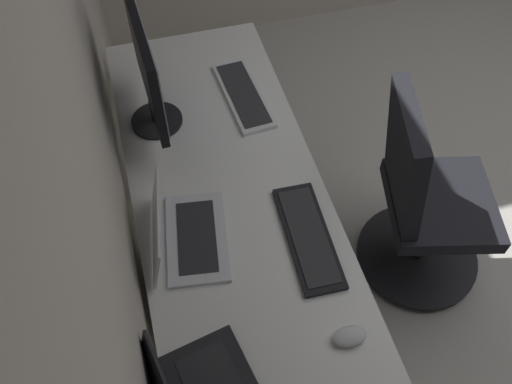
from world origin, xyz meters
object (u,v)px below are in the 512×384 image
monitor_primary (147,70)px  mouse_main (350,336)px  laptop_left (181,233)px  keyboard_spare (308,237)px  keyboard_main (243,95)px  drawer_pedestal (240,300)px  office_chair (423,205)px

monitor_primary → mouse_main: monitor_primary is taller
laptop_left → keyboard_spare: bearing=-104.2°
laptop_left → keyboard_spare: (-0.10, -0.40, -0.04)m
monitor_primary → keyboard_main: (0.05, -0.36, -0.25)m
drawer_pedestal → laptop_left: size_ratio=1.83×
drawer_pedestal → laptop_left: 0.47m
mouse_main → monitor_primary: bearing=21.4°
drawer_pedestal → laptop_left: laptop_left is taller
keyboard_main → monitor_primary: bearing=97.2°
monitor_primary → keyboard_spare: bearing=-149.2°
drawer_pedestal → monitor_primary: 0.93m
drawer_pedestal → keyboard_spare: 0.46m
laptop_left → office_chair: bearing=-85.3°
keyboard_spare → office_chair: size_ratio=0.44×
keyboard_spare → office_chair: 0.67m
laptop_left → mouse_main: size_ratio=3.66×
laptop_left → keyboard_spare: laptop_left is taller
drawer_pedestal → laptop_left: (0.08, 0.17, 0.43)m
keyboard_main → keyboard_spare: same height
keyboard_spare → office_chair: (0.18, -0.58, -0.28)m
monitor_primary → office_chair: bearing=-116.3°
laptop_left → monitor_primary: bearing=-0.8°
monitor_primary → office_chair: monitor_primary is taller
drawer_pedestal → monitor_primary: bearing=13.9°
keyboard_spare → mouse_main: (-0.36, -0.01, 0.01)m
laptop_left → office_chair: size_ratio=0.39×
keyboard_spare → office_chair: bearing=-72.4°
drawer_pedestal → keyboard_spare: (-0.02, -0.24, 0.39)m
monitor_primary → keyboard_main: bearing=-82.8°
drawer_pedestal → mouse_main: mouse_main is taller
mouse_main → keyboard_main: bearing=2.4°
keyboard_spare → monitor_primary: bearing=30.8°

